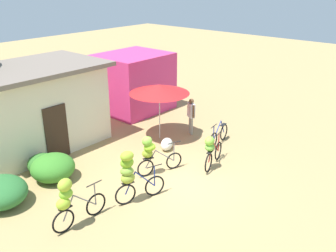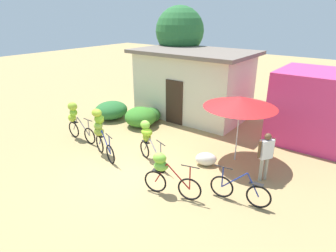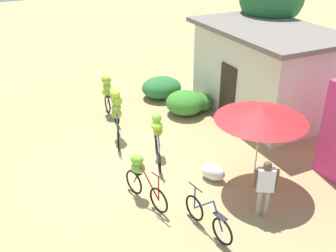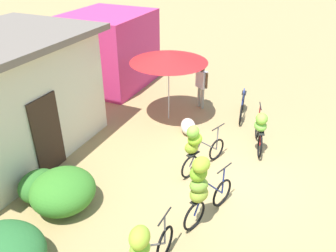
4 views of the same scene
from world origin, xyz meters
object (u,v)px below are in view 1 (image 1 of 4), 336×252
market_umbrella (159,89)px  bicycle_near_pile (131,173)px  bicycle_rightmost (219,136)px  bicycle_leftmost (70,199)px  bicycle_center_loaded (152,152)px  produce_sack (167,144)px  shop_pink (134,82)px  bicycle_by_shop (211,149)px  building_low (31,108)px  person_vendor (191,113)px

market_umbrella → bicycle_near_pile: size_ratio=1.40×
market_umbrella → bicycle_rightmost: market_umbrella is taller
bicycle_leftmost → bicycle_center_loaded: bearing=6.2°
bicycle_near_pile → produce_sack: 3.79m
shop_pink → bicycle_leftmost: (-7.64, -5.51, -0.49)m
bicycle_center_loaded → bicycle_by_shop: 2.06m
bicycle_by_shop → building_low: bearing=116.2°
bicycle_by_shop → person_vendor: bearing=50.7°
market_umbrella → shop_pink: bearing=61.5°
shop_pink → bicycle_rightmost: bearing=-97.5°
bicycle_by_shop → produce_sack: (0.10, 2.10, -0.50)m
market_umbrella → bicycle_rightmost: size_ratio=1.46×
market_umbrella → person_vendor: 1.80m
bicycle_leftmost → person_vendor: person_vendor is taller
building_low → bicycle_leftmost: building_low is taller
person_vendor → bicycle_near_pile: bearing=-160.6°
bicycle_rightmost → person_vendor: bearing=85.6°
shop_pink → produce_sack: shop_pink is taller
building_low → person_vendor: 6.24m
bicycle_rightmost → shop_pink: bearing=82.5°
bicycle_near_pile → produce_sack: size_ratio=2.42×
bicycle_leftmost → bicycle_near_pile: bicycle_near_pile is taller
bicycle_leftmost → bicycle_by_shop: (5.11, -0.84, -0.16)m
bicycle_near_pile → bicycle_rightmost: bicycle_near_pile is taller
bicycle_center_loaded → produce_sack: bicycle_center_loaded is taller
market_umbrella → produce_sack: (-0.62, -0.92, -1.87)m
building_low → bicycle_near_pile: size_ratio=3.24×
market_umbrella → bicycle_center_loaded: market_umbrella is taller
produce_sack → bicycle_leftmost: bearing=-166.4°
bicycle_rightmost → person_vendor: person_vendor is taller
market_umbrella → bicycle_center_loaded: (-2.38, -1.80, -1.27)m
shop_pink → market_umbrella: bearing=-118.5°
bicycle_near_pile → bicycle_center_loaded: bearing=23.2°
bicycle_rightmost → person_vendor: (0.11, 1.47, 0.57)m
building_low → market_umbrella: 4.87m
bicycle_near_pile → bicycle_rightmost: bearing=4.1°
market_umbrella → produce_sack: 2.18m
bicycle_center_loaded → produce_sack: size_ratio=2.28×
bicycle_leftmost → bicycle_by_shop: size_ratio=1.04×
bicycle_leftmost → bicycle_center_loaded: (3.45, 0.37, -0.06)m
building_low → market_umbrella: building_low is taller
shop_pink → market_umbrella: shop_pink is taller
building_low → bicycle_near_pile: bearing=-92.6°
bicycle_near_pile → produce_sack: bearing=25.1°
bicycle_by_shop → person_vendor: person_vendor is taller
market_umbrella → bicycle_leftmost: size_ratio=1.40×
bicycle_near_pile → person_vendor: 5.50m
bicycle_rightmost → produce_sack: size_ratio=2.32×
bicycle_near_pile → bicycle_by_shop: (3.27, -0.52, -0.27)m
bicycle_center_loaded → building_low: bearing=105.4°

